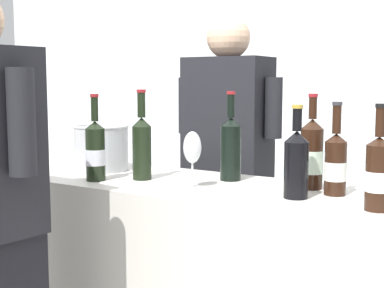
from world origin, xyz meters
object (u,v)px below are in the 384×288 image
object	(u,v)px
wine_bottle_3	(336,163)
person_server	(227,192)
wine_bottle_0	(142,145)
wine_bottle_4	(95,150)
wine_bottle_6	(312,154)
wine_bottle_5	(296,162)
ice_bucket	(101,147)
wine_bottle_1	(231,147)
wine_bottle_2	(378,173)
wine_glass	(192,150)

from	to	relation	value
wine_bottle_3	person_server	size ratio (longest dim) A/B	0.19
wine_bottle_0	wine_bottle_4	distance (m)	0.18
wine_bottle_0	person_server	distance (m)	0.69
wine_bottle_6	person_server	world-z (taller)	person_server
wine_bottle_5	ice_bucket	xyz separation A→B (m)	(-0.93, 0.09, -0.02)
wine_bottle_6	person_server	distance (m)	0.79
person_server	wine_bottle_0	bearing A→B (deg)	-93.76
wine_bottle_6	ice_bucket	world-z (taller)	wine_bottle_6
wine_bottle_4	person_server	size ratio (longest dim) A/B	0.20
ice_bucket	wine_bottle_1	bearing A→B (deg)	8.34
wine_bottle_0	wine_bottle_2	world-z (taller)	wine_bottle_0
wine_bottle_2	wine_bottle_4	size ratio (longest dim) A/B	0.95
person_server	wine_bottle_1	bearing A→B (deg)	-59.96
wine_bottle_5	wine_bottle_6	world-z (taller)	wine_bottle_6
wine_bottle_1	ice_bucket	distance (m)	0.60
wine_bottle_2	wine_bottle_4	bearing A→B (deg)	-175.63
wine_bottle_0	wine_bottle_4	bearing A→B (deg)	-140.04
wine_glass	wine_bottle_0	bearing A→B (deg)	171.62
wine_glass	ice_bucket	distance (m)	0.56
ice_bucket	person_server	bearing A→B (deg)	58.68
wine_glass	wine_bottle_2	bearing A→B (deg)	0.27
wine_bottle_1	wine_bottle_4	world-z (taller)	wine_bottle_1
ice_bucket	person_server	xyz separation A→B (m)	(0.33, 0.54, -0.25)
wine_bottle_6	wine_bottle_3	bearing A→B (deg)	-29.66
wine_bottle_0	wine_bottle_6	world-z (taller)	wine_bottle_0
wine_bottle_1	wine_bottle_2	world-z (taller)	wine_bottle_1
wine_glass	person_server	xyz separation A→B (m)	(-0.22, 0.66, -0.29)
wine_bottle_1	wine_glass	bearing A→B (deg)	-101.69
ice_bucket	wine_bottle_2	bearing A→B (deg)	-5.73
wine_glass	wine_bottle_5	bearing A→B (deg)	5.57
wine_bottle_5	wine_bottle_3	bearing A→B (deg)	51.90
wine_bottle_2	wine_bottle_6	xyz separation A→B (m)	(-0.29, 0.21, 0.01)
wine_bottle_0	wine_bottle_1	xyz separation A→B (m)	(0.30, 0.17, -0.00)
wine_bottle_1	person_server	distance (m)	0.60
wine_bottle_6	wine_bottle_0	bearing A→B (deg)	-164.11
wine_glass	ice_bucket	xyz separation A→B (m)	(-0.55, 0.12, -0.04)
person_server	ice_bucket	bearing A→B (deg)	-121.32
wine_bottle_0	wine_bottle_5	xyz separation A→B (m)	(0.64, -0.00, -0.02)
wine_bottle_1	wine_bottle_2	size ratio (longest dim) A/B	1.08
wine_glass	wine_bottle_6	bearing A→B (deg)	30.46
wine_bottle_0	ice_bucket	bearing A→B (deg)	163.44
wine_bottle_5	wine_glass	size ratio (longest dim) A/B	1.50
wine_bottle_6	wine_glass	size ratio (longest dim) A/B	1.66
wine_bottle_3	wine_bottle_4	xyz separation A→B (m)	(-0.87, -0.23, 0.01)
wine_bottle_3	wine_bottle_5	size ratio (longest dim) A/B	1.03
wine_bottle_2	wine_bottle_0	bearing A→B (deg)	177.80
wine_bottle_1	wine_bottle_5	distance (m)	0.38
wine_bottle_0	person_server	bearing A→B (deg)	86.24
wine_bottle_6	person_server	xyz separation A→B (m)	(-0.59, 0.45, -0.28)
wine_bottle_4	wine_bottle_6	size ratio (longest dim) A/B	0.99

